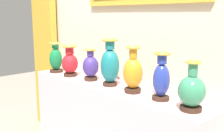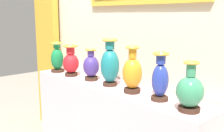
# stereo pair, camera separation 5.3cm
# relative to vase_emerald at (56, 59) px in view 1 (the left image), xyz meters

# --- Properties ---
(display_shelf) EXTENTS (1.94, 0.41, 0.86)m
(display_shelf) POSITION_rel_vase_emerald_xyz_m (0.81, 0.07, -0.58)
(display_shelf) COLOR beige
(display_shelf) RESTS_ON ground_plane
(back_wall) EXTENTS (3.55, 0.14, 3.16)m
(back_wall) POSITION_rel_vase_emerald_xyz_m (0.81, 0.34, 0.58)
(back_wall) COLOR beige
(back_wall) RESTS_ON ground_plane
(curtain_gold) EXTENTS (0.46, 0.08, 2.43)m
(curtain_gold) POSITION_rel_vase_emerald_xyz_m (-0.61, 0.22, 0.21)
(curtain_gold) COLOR gold
(curtain_gold) RESTS_ON ground_plane
(vase_emerald) EXTENTS (0.14, 0.14, 0.32)m
(vase_emerald) POSITION_rel_vase_emerald_xyz_m (0.00, 0.00, 0.00)
(vase_emerald) COLOR #382319
(vase_emerald) RESTS_ON display_shelf
(vase_crimson) EXTENTS (0.16, 0.16, 0.31)m
(vase_crimson) POSITION_rel_vase_emerald_xyz_m (0.26, 0.00, -0.00)
(vase_crimson) COLOR #382319
(vase_crimson) RESTS_ON display_shelf
(vase_indigo) EXTENTS (0.15, 0.15, 0.30)m
(vase_indigo) POSITION_rel_vase_emerald_xyz_m (0.54, 0.05, -0.01)
(vase_indigo) COLOR #382319
(vase_indigo) RESTS_ON display_shelf
(vase_teal) EXTENTS (0.16, 0.16, 0.41)m
(vase_teal) POSITION_rel_vase_emerald_xyz_m (0.80, 0.05, 0.04)
(vase_teal) COLOR #382319
(vase_teal) RESTS_ON display_shelf
(vase_amber) EXTENTS (0.15, 0.15, 0.37)m
(vase_amber) POSITION_rel_vase_emerald_xyz_m (1.08, 0.04, 0.01)
(vase_amber) COLOR #382319
(vase_amber) RESTS_ON display_shelf
(vase_cobalt) EXTENTS (0.13, 0.13, 0.35)m
(vase_cobalt) POSITION_rel_vase_emerald_xyz_m (1.35, 0.05, 0.01)
(vase_cobalt) COLOR #382319
(vase_cobalt) RESTS_ON display_shelf
(vase_jade) EXTENTS (0.18, 0.18, 0.33)m
(vase_jade) POSITION_rel_vase_emerald_xyz_m (1.62, 0.01, -0.01)
(vase_jade) COLOR #382319
(vase_jade) RESTS_ON display_shelf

